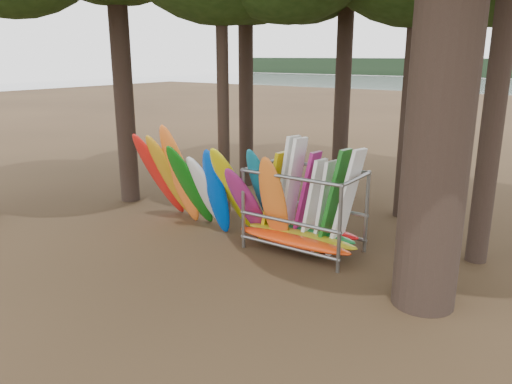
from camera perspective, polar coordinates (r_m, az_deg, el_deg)
The scene contains 3 objects.
ground at distance 12.31m, azimuth -6.02°, elevation -7.46°, with size 120.00×120.00×0.00m, color #47331E.
kayak_row at distance 13.61m, azimuth -5.44°, elevation 0.48°, with size 4.82×2.13×3.13m.
storage_rack at distance 12.46m, azimuth 5.55°, elevation -2.36°, with size 3.11×1.57×2.84m.
Camera 1 is at (7.52, -8.50, 4.77)m, focal length 35.00 mm.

